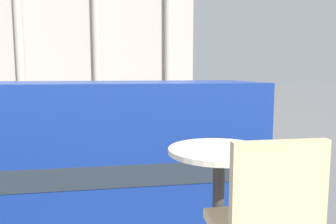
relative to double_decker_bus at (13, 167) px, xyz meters
name	(u,v)px	position (x,y,z in m)	size (l,w,h in m)	color
double_decker_bus	(13,167)	(0.00, 0.00, 0.00)	(10.92, 2.68, 4.20)	black
cafe_dining_table	(219,181)	(2.81, -5.66, 1.43)	(0.60, 0.60, 0.73)	#2D2D30
cafe_chair_0	(265,224)	(2.85, -6.19, 1.41)	(0.40, 0.40, 0.91)	#D1B789
plaza_building_left	(66,33)	(-3.70, 37.21, 7.06)	(31.74, 12.16, 18.81)	#BCB2A8
traffic_light_near	(248,122)	(7.17, 4.01, 0.22)	(0.42, 0.24, 3.95)	black
traffic_light_mid	(216,112)	(7.60, 9.22, -0.06)	(0.42, 0.24, 3.49)	black
car_silver	(157,129)	(5.01, 13.78, -1.65)	(4.20, 1.93, 1.35)	black
pedestrian_blue	(30,127)	(-3.00, 14.02, -1.37)	(0.32, 0.32, 1.71)	#282B33
pedestrian_olive	(258,130)	(10.76, 10.82, -1.41)	(0.32, 0.32, 1.65)	#282B33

